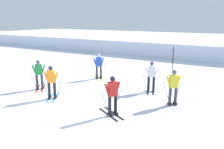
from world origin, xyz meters
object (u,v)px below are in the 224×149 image
at_px(skier_red, 113,95).
at_px(skier_white, 151,76).
at_px(skier_orange, 51,81).
at_px(trail_marker_pole, 173,59).
at_px(skier_blue, 99,65).
at_px(skier_yellow, 173,86).
at_px(skier_green, 39,74).

height_order(skier_red, skier_white, same).
bearing_deg(skier_orange, trail_marker_pole, 70.88).
relative_size(skier_blue, trail_marker_pole, 0.93).
bearing_deg(skier_white, skier_yellow, -41.69).
relative_size(skier_yellow, skier_blue, 1.00).
distance_m(skier_red, skier_blue, 6.14).
relative_size(skier_green, skier_red, 1.00).
xyz_separation_m(skier_green, trail_marker_pole, (5.17, 8.90, 0.01)).
height_order(skier_yellow, skier_green, same).
relative_size(skier_green, skier_blue, 1.00).
height_order(skier_white, trail_marker_pole, trail_marker_pole).
relative_size(skier_yellow, skier_white, 1.00).
relative_size(skier_white, trail_marker_pole, 0.93).
xyz_separation_m(skier_yellow, skier_red, (-1.84, -2.45, -0.00)).
bearing_deg(skier_green, skier_blue, 66.57).
bearing_deg(skier_white, skier_red, -93.03).
relative_size(skier_orange, skier_white, 1.00).
bearing_deg(skier_orange, skier_yellow, 21.98).
height_order(skier_green, trail_marker_pole, trail_marker_pole).
xyz_separation_m(skier_yellow, trail_marker_pole, (-2.16, 7.49, 0.01)).
distance_m(skier_red, skier_white, 3.91).
bearing_deg(trail_marker_pole, skier_blue, -124.46).
bearing_deg(skier_blue, skier_yellow, -22.02).
height_order(skier_orange, skier_red, same).
relative_size(skier_white, skier_blue, 1.00).
height_order(skier_red, trail_marker_pole, trail_marker_pole).
relative_size(skier_yellow, skier_red, 1.00).
bearing_deg(skier_blue, skier_green, -113.43).
bearing_deg(skier_green, skier_red, -10.70).
bearing_deg(skier_blue, skier_red, -50.89).
xyz_separation_m(skier_yellow, skier_blue, (-5.72, 2.31, 0.00)).
bearing_deg(skier_blue, trail_marker_pole, 55.54).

